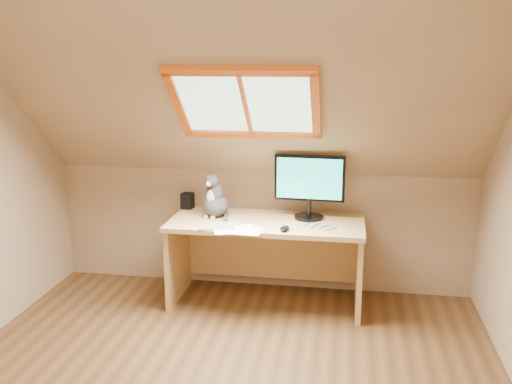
# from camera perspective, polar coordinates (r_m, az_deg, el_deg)

# --- Properties ---
(room_shell) EXTENTS (3.52, 3.52, 2.41)m
(room_shell) POSITION_cam_1_polar(r_m,az_deg,el_deg) (2.88, -5.06, 3.17)
(room_shell) COLOR tan
(room_shell) RESTS_ON ground
(desk) EXTENTS (1.51, 0.66, 0.69)m
(desk) POSITION_cam_1_polar(r_m,az_deg,el_deg) (4.57, 1.16, -5.23)
(desk) COLOR tan
(desk) RESTS_ON ground
(monitor) EXTENTS (0.55, 0.23, 0.50)m
(monitor) POSITION_cam_1_polar(r_m,az_deg,el_deg) (4.45, 5.37, 0.94)
(monitor) COLOR black
(monitor) RESTS_ON desk
(cat) EXTENTS (0.27, 0.30, 0.38)m
(cat) POSITION_cam_1_polar(r_m,az_deg,el_deg) (4.54, -4.12, -0.79)
(cat) COLOR #433E3C
(cat) RESTS_ON desk
(desk_speaker) EXTENTS (0.10, 0.10, 0.13)m
(desk_speaker) POSITION_cam_1_polar(r_m,az_deg,el_deg) (4.81, -6.87, -0.88)
(desk_speaker) COLOR black
(desk_speaker) RESTS_ON desk
(graphics_tablet) EXTENTS (0.29, 0.24, 0.01)m
(graphics_tablet) POSITION_cam_1_polar(r_m,az_deg,el_deg) (4.30, -3.94, -3.39)
(graphics_tablet) COLOR #B2B2B7
(graphics_tablet) RESTS_ON desk
(mouse) EXTENTS (0.08, 0.12, 0.04)m
(mouse) POSITION_cam_1_polar(r_m,az_deg,el_deg) (4.19, 2.89, -3.67)
(mouse) COLOR black
(mouse) RESTS_ON desk
(papers) EXTENTS (0.35, 0.30, 0.01)m
(papers) POSITION_cam_1_polar(r_m,az_deg,el_deg) (4.23, -2.06, -3.70)
(papers) COLOR white
(papers) RESTS_ON desk
(cables) EXTENTS (0.51, 0.26, 0.01)m
(cables) POSITION_cam_1_polar(r_m,az_deg,el_deg) (4.30, 5.07, -3.44)
(cables) COLOR silver
(cables) RESTS_ON desk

